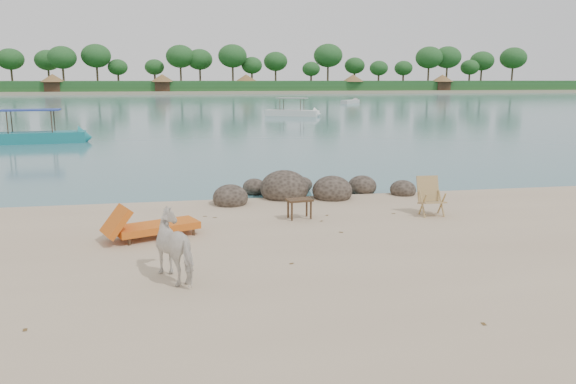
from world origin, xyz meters
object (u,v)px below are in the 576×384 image
cow (179,247)px  deck_chair (432,198)px  side_table (299,210)px  boat_near (31,115)px  lounge_chair (157,223)px  boulders (303,191)px

cow → deck_chair: size_ratio=1.42×
side_table → boat_near: (-11.37, 20.38, 1.30)m
side_table → lounge_chair: (-3.51, -1.07, 0.09)m
deck_chair → boat_near: (-14.86, 20.68, 1.05)m
cow → boat_near: bearing=-99.5°
cow → lounge_chair: size_ratio=0.63×
side_table → deck_chair: size_ratio=0.63×
boat_near → lounge_chair: bearing=-75.2°
boulders → lounge_chair: 5.64m
side_table → lounge_chair: 3.67m
cow → boat_near: (-8.37, 24.28, 0.95)m
cow → side_table: size_ratio=2.25×
lounge_chair → boulders: bearing=20.5°
side_table → lounge_chair: size_ratio=0.28×
side_table → boat_near: size_ratio=0.10×
boulders → lounge_chair: bearing=-137.7°
cow → side_table: (3.00, 3.90, -0.35)m
lounge_chair → deck_chair: (7.00, 0.78, 0.16)m
boulders → deck_chair: deck_chair is taller
deck_chair → boulders: bearing=135.4°
boulders → lounge_chair: (-4.17, -3.79, 0.13)m
deck_chair → side_table: bearing=177.3°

